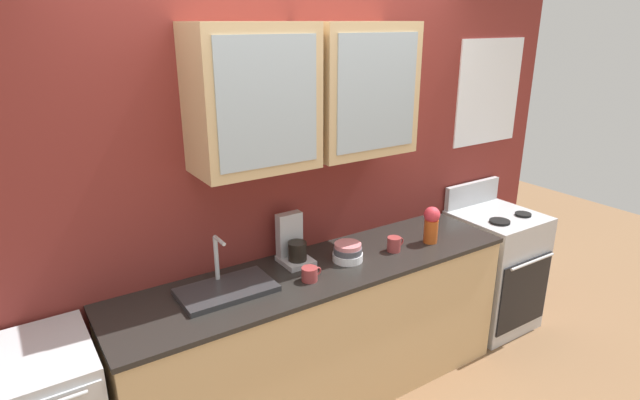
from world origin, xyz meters
TOP-DOWN VIEW (x-y plane):
  - ground_plane at (0.00, 0.00)m, footprint 10.00×10.00m
  - back_wall_unit at (0.01, 0.30)m, footprint 4.36×0.45m
  - counter at (0.00, 0.00)m, footprint 2.45×0.60m
  - stove_range at (1.56, -0.00)m, footprint 0.58×0.61m
  - sink_faucet at (-0.57, 0.03)m, footprint 0.49×0.29m
  - bowl_stack at (0.18, -0.01)m, footprint 0.18×0.18m
  - vase at (0.78, -0.08)m, footprint 0.10×0.10m
  - cup_near_sink at (-0.14, -0.10)m, footprint 0.12×0.09m
  - cup_near_bowls at (0.50, -0.05)m, footprint 0.12×0.08m
  - coffee_maker at (-0.09, 0.16)m, footprint 0.17×0.20m

SIDE VIEW (x-z plane):
  - ground_plane at x=0.00m, z-range 0.00..0.00m
  - counter at x=0.00m, z-range 0.00..0.89m
  - stove_range at x=1.56m, z-range -0.08..0.99m
  - sink_faucet at x=-0.57m, z-range 0.77..1.06m
  - cup_near_sink at x=-0.14m, z-range 0.89..0.97m
  - cup_near_bowls at x=0.50m, z-range 0.89..0.98m
  - bowl_stack at x=0.18m, z-range 0.89..1.00m
  - coffee_maker at x=-0.09m, z-range 0.86..1.15m
  - vase at x=0.78m, z-range 0.90..1.14m
  - back_wall_unit at x=0.01m, z-range 0.13..2.73m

